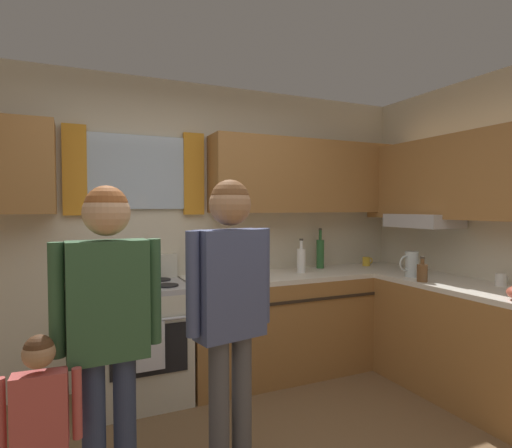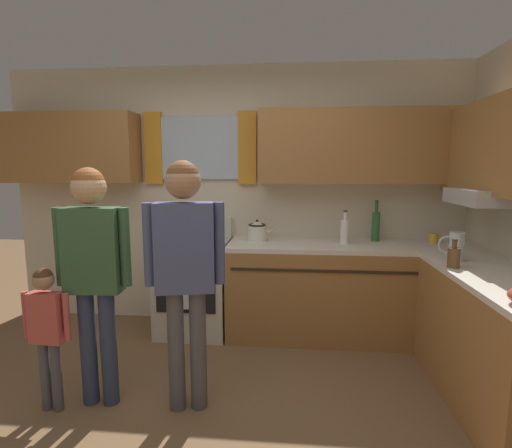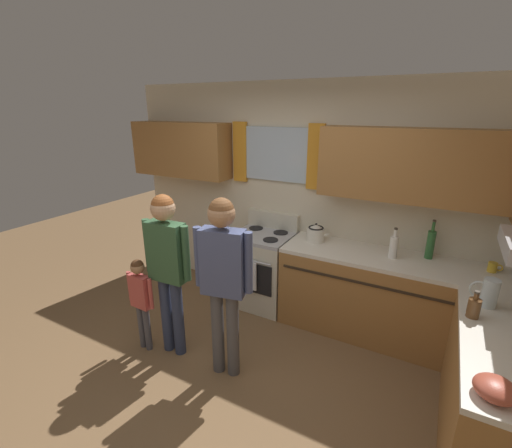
# 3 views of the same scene
# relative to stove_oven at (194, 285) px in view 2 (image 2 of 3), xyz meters

# --- Properties ---
(ground_plane) EXTENTS (12.00, 12.00, 0.00)m
(ground_plane) POSITION_rel_stove_oven_xyz_m (0.33, -1.54, -0.47)
(ground_plane) COLOR brown
(back_wall_unit) EXTENTS (4.60, 0.42, 2.60)m
(back_wall_unit) POSITION_rel_stove_oven_xyz_m (0.37, 0.28, 1.03)
(back_wall_unit) COLOR beige
(back_wall_unit) RESTS_ON ground
(kitchen_counter_run) EXTENTS (2.28, 2.05, 0.90)m
(kitchen_counter_run) POSITION_rel_stove_oven_xyz_m (1.81, -0.40, -0.02)
(kitchen_counter_run) COLOR #9E6B38
(kitchen_counter_run) RESTS_ON ground
(stove_oven) EXTENTS (0.67, 0.67, 1.10)m
(stove_oven) POSITION_rel_stove_oven_xyz_m (0.00, 0.00, 0.00)
(stove_oven) COLOR beige
(stove_oven) RESTS_ON ground
(bottle_wine_green) EXTENTS (0.08, 0.08, 0.39)m
(bottle_wine_green) POSITION_rel_stove_oven_xyz_m (1.75, 0.17, 0.58)
(bottle_wine_green) COLOR #2D6633
(bottle_wine_green) RESTS_ON kitchen_counter_run
(bottle_squat_brown) EXTENTS (0.08, 0.08, 0.21)m
(bottle_squat_brown) POSITION_rel_stove_oven_xyz_m (2.09, -0.80, 0.51)
(bottle_squat_brown) COLOR brown
(bottle_squat_brown) RESTS_ON kitchen_counter_run
(bottle_milk_white) EXTENTS (0.08, 0.08, 0.31)m
(bottle_milk_white) POSITION_rel_stove_oven_xyz_m (1.44, 0.01, 0.55)
(bottle_milk_white) COLOR white
(bottle_milk_white) RESTS_ON kitchen_counter_run
(mug_mustard_yellow) EXTENTS (0.12, 0.08, 0.09)m
(mug_mustard_yellow) POSITION_rel_stove_oven_xyz_m (2.28, 0.11, 0.48)
(mug_mustard_yellow) COLOR gold
(mug_mustard_yellow) RESTS_ON kitchen_counter_run
(stovetop_kettle) EXTENTS (0.27, 0.20, 0.21)m
(stovetop_kettle) POSITION_rel_stove_oven_xyz_m (0.61, 0.09, 0.53)
(stovetop_kettle) COLOR silver
(stovetop_kettle) RESTS_ON kitchen_counter_run
(water_pitcher) EXTENTS (0.19, 0.11, 0.22)m
(water_pitcher) POSITION_rel_stove_oven_xyz_m (2.19, -0.58, 0.54)
(water_pitcher) COLOR silver
(water_pitcher) RESTS_ON kitchen_counter_run
(adult_holding_child) EXTENTS (0.50, 0.22, 1.60)m
(adult_holding_child) POSITION_rel_stove_oven_xyz_m (-0.34, -1.24, 0.54)
(adult_holding_child) COLOR #2D3856
(adult_holding_child) RESTS_ON ground
(adult_in_plaid) EXTENTS (0.50, 0.23, 1.65)m
(adult_in_plaid) POSITION_rel_stove_oven_xyz_m (0.27, -1.24, 0.57)
(adult_in_plaid) COLOR #4C4C51
(adult_in_plaid) RESTS_ON ground
(small_child) EXTENTS (0.33, 0.13, 0.97)m
(small_child) POSITION_rel_stove_oven_xyz_m (-0.63, -1.35, 0.14)
(small_child) COLOR #4C4C56
(small_child) RESTS_ON ground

